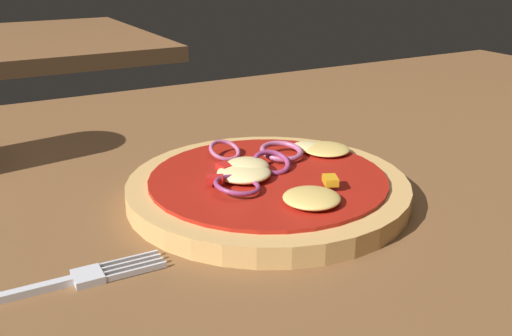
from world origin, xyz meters
The scene contains 3 objects.
dining_table centered at (0.00, 0.00, 0.02)m, with size 1.44×0.87×0.03m.
pizza centered at (-0.02, 0.01, 0.04)m, with size 0.23×0.23×0.03m.
fork centered at (-0.21, -0.05, 0.04)m, with size 0.16×0.02×0.01m.
Camera 1 is at (-0.25, -0.37, 0.23)m, focal length 40.78 mm.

